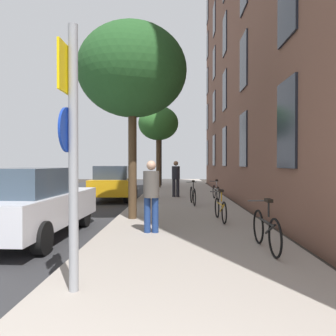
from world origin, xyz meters
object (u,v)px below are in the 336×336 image
Objects in this scene: bicycle_0 at (266,230)px; bicycle_1 at (220,209)px; traffic_light at (160,151)px; pedestrian_1 at (176,176)px; tree_far at (158,124)px; car_0 at (32,202)px; tree_near at (132,71)px; sign_post at (71,140)px; bicycle_3 at (216,192)px; car_1 at (114,183)px; pedestrian_0 at (151,191)px; bicycle_2 at (193,195)px.

bicycle_0 is 1.05× the size of bicycle_1.
traffic_light reaches higher than pedestrian_1.
bicycle_0 is (2.92, -16.25, -3.97)m from tree_far.
bicycle_0 is at bearing -14.36° from car_0.
tree_near is 6.01m from bicycle_0.
pedestrian_1 is at bearing -79.33° from tree_far.
traffic_light reaches higher than sign_post.
tree_near is at bearing -90.17° from tree_far.
pedestrian_1 is (1.28, 11.80, -0.90)m from sign_post.
bicycle_3 is at bearing 84.42° from bicycle_1.
tree_far is (0.02, -1.95, 1.79)m from traffic_light.
bicycle_1 is at bearing -79.19° from pedestrian_1.
pedestrian_1 is at bearing 100.81° from bicycle_1.
bicycle_3 is 8.89m from car_0.
traffic_light is 9.30m from car_1.
traffic_light is 2.23× the size of pedestrian_0.
bicycle_1 is 0.93× the size of pedestrian_1.
tree_far is 9.18m from bicycle_3.
bicycle_0 is 1.07× the size of bicycle_3.
car_0 is (-2.04, -16.93, -1.84)m from traffic_light.
traffic_light is 11.75m from bicycle_2.
sign_post is 2.06× the size of bicycle_1.
tree_near is 3.94m from pedestrian_0.
sign_post reaches higher than bicycle_2.
car_1 is (-3.61, 2.42, 0.34)m from bicycle_2.
car_0 is (-5.08, -7.29, 0.37)m from bicycle_3.
sign_post is 3.71m from pedestrian_0.
tree_far is at bearing 89.83° from tree_near.
sign_post is at bearing -81.67° from car_1.
tree_near is 5.53m from bicycle_2.
bicycle_1 is 5.47m from bicycle_3.
bicycle_2 is (1.94, 3.37, -3.93)m from tree_near.
traffic_light is 0.94× the size of car_1.
bicycle_3 is at bearing -72.49° from traffic_light.
bicycle_0 is (2.98, 2.01, -1.52)m from sign_post.
bicycle_2 is 1.10× the size of bicycle_3.
bicycle_0 is 3.15m from bicycle_1.
sign_post reaches higher than car_0.
pedestrian_0 reaches higher than bicycle_0.
tree_near reaches higher than pedestrian_0.
bicycle_3 is 7.47m from pedestrian_0.
pedestrian_0 is 0.39× the size of car_0.
car_0 is at bearing -111.02° from pedestrian_1.
sign_post is 1.91× the size of bicycle_2.
sign_post reaches higher than bicycle_3.
car_1 is (-1.71, -7.01, -3.63)m from tree_far.
tree_far reaches higher than bicycle_3.
bicycle_0 is 0.97× the size of bicycle_2.
sign_post is at bearing -58.74° from car_0.
bicycle_2 is 6.82m from car_0.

